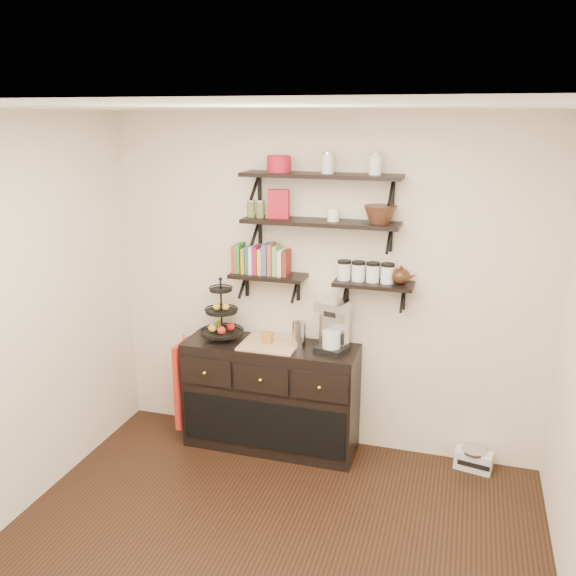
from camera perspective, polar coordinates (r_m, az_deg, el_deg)
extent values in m
cube|color=white|center=(3.00, -4.44, 16.50)|extent=(3.50, 3.50, 0.02)
cube|color=#F0E6CC|center=(4.86, 3.31, 0.18)|extent=(3.50, 0.02, 2.70)
cube|color=black|center=(4.56, 3.08, 10.48)|extent=(1.20, 0.27, 0.03)
cube|color=black|center=(4.84, -2.67, 9.43)|extent=(0.02, 0.03, 0.20)
cube|color=black|center=(4.60, 9.80, 8.88)|extent=(0.02, 0.03, 0.20)
cube|color=black|center=(4.61, 3.02, 6.15)|extent=(1.20, 0.27, 0.03)
cube|color=black|center=(4.89, -2.62, 5.35)|extent=(0.02, 0.03, 0.20)
cube|color=black|center=(4.66, 9.60, 4.60)|extent=(0.02, 0.03, 0.20)
cube|color=black|center=(4.83, -1.88, 1.15)|extent=(0.60, 0.25, 0.03)
cube|color=black|center=(5.03, -3.84, 0.37)|extent=(0.02, 0.03, 0.20)
cube|color=black|center=(4.90, 0.99, -0.02)|extent=(0.03, 0.03, 0.20)
cube|color=black|center=(4.64, 8.01, 0.38)|extent=(0.60, 0.25, 0.03)
cube|color=black|center=(4.81, 5.58, -0.40)|extent=(0.03, 0.03, 0.20)
cube|color=black|center=(4.75, 10.78, -0.83)|extent=(0.02, 0.03, 0.20)
cube|color=red|center=(4.89, -4.74, 2.68)|extent=(0.02, 0.15, 0.20)
cube|color=#297C32|center=(4.88, -4.39, 2.89)|extent=(0.03, 0.15, 0.24)
cube|color=orange|center=(4.87, -3.96, 2.69)|extent=(0.04, 0.15, 0.21)
cube|color=#14617A|center=(4.85, -3.56, 2.89)|extent=(0.03, 0.15, 0.25)
cube|color=beige|center=(4.84, -3.18, 2.69)|extent=(0.03, 0.15, 0.22)
cube|color=maroon|center=(4.82, -2.74, 2.90)|extent=(0.04, 0.15, 0.26)
cube|color=gold|center=(4.81, -2.31, 2.69)|extent=(0.03, 0.15, 0.23)
cube|color=#41519F|center=(4.81, -1.91, 2.49)|extent=(0.03, 0.15, 0.20)
cube|color=#9B4836|center=(4.79, -1.44, 2.69)|extent=(0.04, 0.15, 0.24)
cube|color=#63AC52|center=(4.78, -0.99, 2.49)|extent=(0.03, 0.15, 0.21)
cube|color=beige|center=(4.77, -0.57, 2.69)|extent=(0.03, 0.15, 0.25)
cube|color=maroon|center=(4.76, -0.17, 2.49)|extent=(0.02, 0.15, 0.22)
cylinder|color=silver|center=(4.66, 5.27, 1.56)|extent=(0.10, 0.10, 0.13)
cylinder|color=silver|center=(4.64, 6.60, 1.46)|extent=(0.10, 0.10, 0.13)
cylinder|color=silver|center=(4.63, 7.94, 1.36)|extent=(0.10, 0.10, 0.13)
cylinder|color=silver|center=(4.61, 9.29, 1.25)|extent=(0.10, 0.10, 0.13)
cube|color=black|center=(5.06, -1.60, -10.05)|extent=(1.40, 0.45, 0.90)
cube|color=tan|center=(4.88, -1.65, -5.21)|extent=(0.45, 0.41, 0.02)
sphere|color=gold|center=(4.90, -7.81, -7.90)|extent=(0.04, 0.04, 0.04)
sphere|color=gold|center=(4.74, -2.60, -8.62)|extent=(0.04, 0.04, 0.04)
sphere|color=gold|center=(4.62, 2.95, -9.31)|extent=(0.04, 0.04, 0.04)
cylinder|color=black|center=(4.94, -6.25, -2.07)|extent=(0.02, 0.02, 0.50)
cylinder|color=black|center=(5.00, -6.19, -4.13)|extent=(0.34, 0.34, 0.01)
cylinder|color=black|center=(4.94, -6.25, -2.18)|extent=(0.26, 0.26, 0.02)
cylinder|color=black|center=(4.89, -6.31, -0.18)|extent=(0.18, 0.18, 0.02)
sphere|color=#B21914|center=(5.00, -5.39, -3.63)|extent=(0.07, 0.07, 0.07)
sphere|color=gold|center=(4.94, -6.69, -1.75)|extent=(0.06, 0.06, 0.06)
cube|color=#9C5D24|center=(4.87, -1.92, -4.65)|extent=(0.08, 0.08, 0.08)
cube|color=black|center=(4.75, 4.13, -5.69)|extent=(0.27, 0.26, 0.04)
cube|color=silver|center=(4.75, 4.36, -3.47)|extent=(0.24, 0.14, 0.34)
cube|color=silver|center=(4.63, 4.21, -1.63)|extent=(0.27, 0.26, 0.07)
cylinder|color=silver|center=(4.70, 4.09, -4.81)|extent=(0.18, 0.18, 0.13)
cylinder|color=silver|center=(4.76, 1.03, -4.45)|extent=(0.11, 0.11, 0.22)
cube|color=maroon|center=(5.21, -9.70, -8.74)|extent=(0.04, 0.31, 0.72)
cube|color=silver|center=(5.13, 16.96, -15.17)|extent=(0.30, 0.19, 0.15)
cylinder|color=silver|center=(5.09, 17.04, -14.36)|extent=(0.22, 0.22, 0.02)
cube|color=black|center=(5.07, 16.96, -15.60)|extent=(0.24, 0.06, 0.04)
cube|color=#A81324|center=(4.68, -0.89, 7.86)|extent=(0.17, 0.08, 0.22)
cylinder|color=white|center=(4.58, 4.27, 6.85)|extent=(0.09, 0.09, 0.10)
cylinder|color=#A81324|center=(4.64, -0.86, 11.53)|extent=(0.18, 0.18, 0.12)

